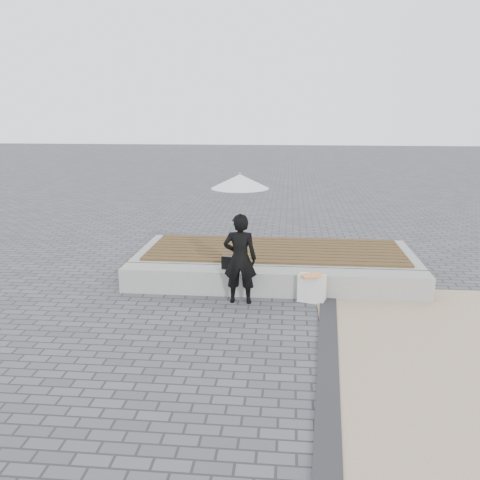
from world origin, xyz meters
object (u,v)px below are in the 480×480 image
at_px(seating_ledge, 273,282).
at_px(parasol, 240,181).
at_px(woman, 240,259).
at_px(handbag, 231,263).
at_px(canvas_tote, 312,288).

distance_m(seating_ledge, parasol, 1.82).
bearing_deg(woman, parasol, 0.81).
bearing_deg(handbag, parasol, -56.62).
height_order(handbag, canvas_tote, handbag).
relative_size(parasol, canvas_tote, 2.48).
relative_size(parasol, handbag, 3.55).
relative_size(seating_ledge, parasol, 4.57).
relative_size(seating_ledge, woman, 3.55).
distance_m(woman, handbag, 0.51).
xyz_separation_m(seating_ledge, handbag, (-0.68, -0.01, 0.31)).
bearing_deg(handbag, woman, -56.62).
bearing_deg(woman, seating_ledge, -137.41).
distance_m(handbag, canvas_tote, 1.36).
bearing_deg(seating_ledge, handbag, -179.33).
xyz_separation_m(woman, canvas_tote, (1.11, 0.12, -0.48)).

